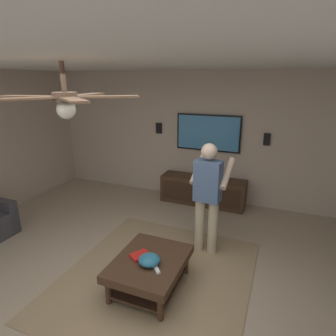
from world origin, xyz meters
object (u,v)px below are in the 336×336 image
at_px(book, 140,255).
at_px(wall_speaker_right, 159,128).
at_px(remote_white, 157,270).
at_px(wall_speaker_left, 267,139).
at_px(bowl, 149,260).
at_px(ceiling_fan, 65,100).
at_px(media_console, 203,191).
at_px(vase_round, 204,173).
at_px(tv, 208,133).
at_px(person_standing, 208,192).
at_px(coffee_table, 150,267).

relative_size(book, wall_speaker_right, 1.00).
relative_size(remote_white, wall_speaker_left, 0.68).
height_order(bowl, wall_speaker_left, wall_speaker_left).
height_order(wall_speaker_right, ceiling_fan, ceiling_fan).
relative_size(bowl, remote_white, 1.69).
relative_size(media_console, bowl, 6.70).
bearing_deg(media_console, vase_round, 69.41).
relative_size(tv, person_standing, 0.79).
height_order(media_console, bowl, media_console).
bearing_deg(ceiling_fan, media_console, -5.04).
relative_size(tv, vase_round, 5.86).
distance_m(media_console, remote_white, 2.83).
height_order(bowl, remote_white, bowl).
bearing_deg(remote_white, tv, 141.70).
xyz_separation_m(bowl, book, (0.09, 0.17, -0.04)).
bearing_deg(tv, ceiling_fan, -4.71).
xyz_separation_m(book, wall_speaker_left, (2.91, -1.17, 0.96)).
distance_m(coffee_table, remote_white, 0.26).
bearing_deg(bowl, wall_speaker_left, -18.43).
distance_m(person_standing, wall_speaker_right, 2.51).
xyz_separation_m(coffee_table, vase_round, (2.65, 0.07, 0.36)).
relative_size(book, vase_round, 1.00).
distance_m(media_console, wall_speaker_right, 1.61).
relative_size(tv, wall_speaker_left, 5.86).
bearing_deg(tv, book, -0.98).
height_order(tv, bowl, tv).
bearing_deg(tv, media_console, 0.00).
height_order(tv, person_standing, tv).
distance_m(vase_round, ceiling_fan, 3.77).
bearing_deg(vase_round, tv, 2.74).
relative_size(remote_white, ceiling_fan, 0.13).
distance_m(coffee_table, wall_speaker_left, 3.28).
distance_m(wall_speaker_right, ceiling_fan, 3.82).
height_order(bowl, book, bowl).
height_order(tv, wall_speaker_left, tv).
xyz_separation_m(coffee_table, ceiling_fan, (-0.73, 0.38, 1.99)).
xyz_separation_m(media_console, person_standing, (-1.63, -0.50, 0.66)).
bearing_deg(wall_speaker_left, coffee_table, 160.37).
bearing_deg(wall_speaker_right, vase_round, -103.37).
bearing_deg(wall_speaker_left, media_console, 102.79).
height_order(tv, ceiling_fan, ceiling_fan).
relative_size(coffee_table, media_console, 0.59).
xyz_separation_m(wall_speaker_left, wall_speaker_right, (0.00, 2.19, 0.07)).
height_order(bowl, wall_speaker_right, wall_speaker_right).
relative_size(coffee_table, tv, 0.78).
distance_m(remote_white, wall_speaker_right, 3.50).
xyz_separation_m(vase_round, ceiling_fan, (-3.38, 0.31, 1.63)).
height_order(coffee_table, wall_speaker_right, wall_speaker_right).
xyz_separation_m(tv, vase_round, (-0.25, -0.01, -0.77)).
relative_size(media_console, book, 7.73).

